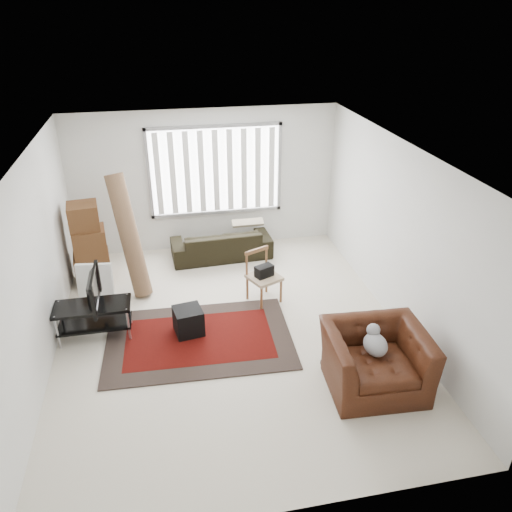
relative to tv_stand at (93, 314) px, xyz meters
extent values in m
plane|color=beige|center=(1.95, -0.29, -0.39)|extent=(6.00, 6.00, 0.00)
cube|color=white|center=(1.95, -0.29, 2.31)|extent=(5.00, 6.00, 0.02)
cube|color=silver|center=(1.95, 2.71, 0.96)|extent=(5.00, 0.02, 2.70)
cube|color=silver|center=(1.95, -3.29, 0.96)|extent=(5.00, 0.02, 2.70)
cube|color=silver|center=(-0.55, -0.29, 0.96)|extent=(0.02, 6.00, 2.70)
cube|color=silver|center=(4.45, -0.29, 0.96)|extent=(0.02, 6.00, 2.70)
cube|color=white|center=(2.15, 2.69, 1.16)|extent=(2.40, 0.01, 1.60)
cube|color=gray|center=(2.15, 2.67, 1.16)|extent=(2.52, 0.06, 1.72)
cube|color=white|center=(2.15, 2.63, 1.16)|extent=(2.40, 0.02, 1.55)
cube|color=black|center=(1.47, -0.39, -0.38)|extent=(2.74, 1.89, 0.02)
cube|color=#480A06|center=(1.47, -0.39, -0.37)|extent=(2.16, 1.31, 0.00)
cube|color=black|center=(0.00, 0.00, 0.13)|extent=(1.08, 0.48, 0.04)
cube|color=black|center=(0.00, 0.00, -0.17)|extent=(1.03, 0.45, 0.03)
cylinder|color=#B2B2B7|center=(-0.48, -0.20, -0.12)|extent=(0.03, 0.03, 0.54)
cylinder|color=#B2B2B7|center=(0.48, -0.20, -0.12)|extent=(0.03, 0.03, 0.54)
cylinder|color=#B2B2B7|center=(-0.48, 0.20, -0.12)|extent=(0.03, 0.03, 0.54)
cylinder|color=#B2B2B7|center=(0.48, 0.20, -0.12)|extent=(0.03, 0.03, 0.54)
imported|color=black|center=(0.00, 0.00, 0.40)|extent=(0.11, 0.87, 0.50)
cube|color=black|center=(1.34, -0.20, -0.17)|extent=(0.46, 0.46, 0.40)
cube|color=brown|center=(-0.16, 1.66, -0.12)|extent=(0.65, 0.60, 0.53)
cube|color=brown|center=(-0.14, 1.63, 0.39)|extent=(0.59, 0.54, 0.48)
cube|color=brown|center=(-0.18, 1.68, 0.84)|extent=(0.53, 0.53, 0.43)
cube|color=silver|center=(-0.05, 0.90, -0.03)|extent=(0.58, 0.24, 0.72)
cylinder|color=brown|center=(0.54, 1.25, 0.62)|extent=(0.68, 0.92, 2.02)
imported|color=black|center=(2.15, 2.16, -0.03)|extent=(1.91, 0.90, 0.72)
cube|color=#9A8265|center=(2.62, 0.47, 0.05)|extent=(0.62, 0.62, 0.05)
cylinder|color=brown|center=(2.52, 0.21, -0.17)|extent=(0.04, 0.04, 0.43)
cylinder|color=brown|center=(2.88, 0.37, -0.17)|extent=(0.04, 0.04, 0.43)
cylinder|color=brown|center=(2.36, 0.57, -0.17)|extent=(0.04, 0.04, 0.43)
cylinder|color=brown|center=(2.71, 0.73, -0.17)|extent=(0.04, 0.04, 0.43)
cube|color=brown|center=(2.53, 0.66, 0.45)|extent=(0.42, 0.22, 0.06)
cube|color=brown|center=(2.35, 0.57, 0.26)|extent=(0.05, 0.05, 0.43)
cube|color=brown|center=(2.71, 0.74, 0.26)|extent=(0.05, 0.05, 0.43)
cube|color=black|center=(2.62, 0.47, 0.16)|extent=(0.33, 0.27, 0.19)
imported|color=#3C190C|center=(3.56, -1.78, 0.07)|extent=(1.30, 1.15, 0.92)
ellipsoid|color=#59595B|center=(3.56, -1.78, 0.21)|extent=(0.27, 0.34, 0.23)
sphere|color=#59595B|center=(3.57, -1.60, 0.35)|extent=(0.17, 0.17, 0.17)
camera|label=1|loc=(1.12, -6.33, 4.04)|focal=35.00mm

